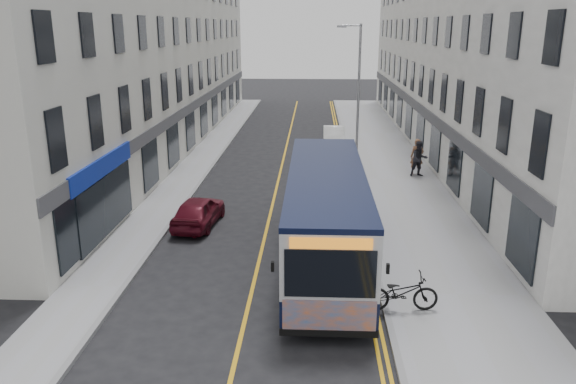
# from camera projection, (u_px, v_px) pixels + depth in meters

# --- Properties ---
(ground) EXTENTS (140.00, 140.00, 0.00)m
(ground) POSITION_uv_depth(u_px,v_px,m) (255.00, 276.00, 18.48)
(ground) COLOR black
(ground) RESTS_ON ground
(pavement_east) EXTENTS (4.50, 64.00, 0.12)m
(pavement_east) POSITION_uv_depth(u_px,v_px,m) (396.00, 180.00, 29.66)
(pavement_east) COLOR gray
(pavement_east) RESTS_ON ground
(pavement_west) EXTENTS (2.00, 64.00, 0.12)m
(pavement_west) POSITION_uv_depth(u_px,v_px,m) (186.00, 177.00, 30.17)
(pavement_west) COLOR gray
(pavement_west) RESTS_ON ground
(kerb_east) EXTENTS (0.18, 64.00, 0.13)m
(kerb_east) POSITION_uv_depth(u_px,v_px,m) (354.00, 179.00, 29.76)
(kerb_east) COLOR slate
(kerb_east) RESTS_ON ground
(kerb_west) EXTENTS (0.18, 64.00, 0.13)m
(kerb_west) POSITION_uv_depth(u_px,v_px,m) (204.00, 177.00, 30.12)
(kerb_west) COLOR slate
(kerb_west) RESTS_ON ground
(road_centre_line) EXTENTS (0.12, 64.00, 0.01)m
(road_centre_line) POSITION_uv_depth(u_px,v_px,m) (278.00, 180.00, 29.96)
(road_centre_line) COLOR #CE9412
(road_centre_line) RESTS_ON ground
(road_dbl_yellow_inner) EXTENTS (0.10, 64.00, 0.01)m
(road_dbl_yellow_inner) POSITION_uv_depth(u_px,v_px,m) (345.00, 180.00, 29.80)
(road_dbl_yellow_inner) COLOR #CE9412
(road_dbl_yellow_inner) RESTS_ON ground
(road_dbl_yellow_outer) EXTENTS (0.10, 64.00, 0.01)m
(road_dbl_yellow_outer) POSITION_uv_depth(u_px,v_px,m) (349.00, 180.00, 29.79)
(road_dbl_yellow_outer) COLOR #CE9412
(road_dbl_yellow_outer) RESTS_ON ground
(terrace_east) EXTENTS (6.00, 46.00, 13.00)m
(terrace_east) POSITION_uv_depth(u_px,v_px,m) (464.00, 48.00, 36.19)
(terrace_east) COLOR white
(terrace_east) RESTS_ON ground
(terrace_west) EXTENTS (6.00, 46.00, 13.00)m
(terrace_west) POSITION_uv_depth(u_px,v_px,m) (151.00, 47.00, 37.12)
(terrace_west) COLOR beige
(terrace_west) RESTS_ON ground
(streetlamp) EXTENTS (1.32, 0.18, 8.00)m
(streetlamp) POSITION_uv_depth(u_px,v_px,m) (357.00, 93.00, 30.43)
(streetlamp) COLOR #989AA0
(streetlamp) RESTS_ON ground
(city_bus) EXTENTS (2.60, 11.14, 3.24)m
(city_bus) POSITION_uv_depth(u_px,v_px,m) (326.00, 213.00, 19.21)
(city_bus) COLOR black
(city_bus) RESTS_ON ground
(bicycle) EXTENTS (2.14, 0.87, 1.10)m
(bicycle) POSITION_uv_depth(u_px,v_px,m) (401.00, 293.00, 15.87)
(bicycle) COLOR black
(bicycle) RESTS_ON pavement_east
(pedestrian_near) EXTENTS (0.80, 0.63, 1.94)m
(pedestrian_near) POSITION_uv_depth(u_px,v_px,m) (417.00, 157.00, 30.30)
(pedestrian_near) COLOR brown
(pedestrian_near) RESTS_ON pavement_east
(pedestrian_far) EXTENTS (1.05, 0.90, 1.90)m
(pedestrian_far) POSITION_uv_depth(u_px,v_px,m) (419.00, 159.00, 29.92)
(pedestrian_far) COLOR black
(pedestrian_far) RESTS_ON pavement_east
(car_white) EXTENTS (1.43, 4.04, 1.33)m
(car_white) POSITION_uv_depth(u_px,v_px,m) (334.00, 137.00, 37.91)
(car_white) COLOR white
(car_white) RESTS_ON ground
(car_maroon) EXTENTS (1.85, 3.82, 1.25)m
(car_maroon) POSITION_uv_depth(u_px,v_px,m) (199.00, 211.00, 22.94)
(car_maroon) COLOR #550E1B
(car_maroon) RESTS_ON ground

